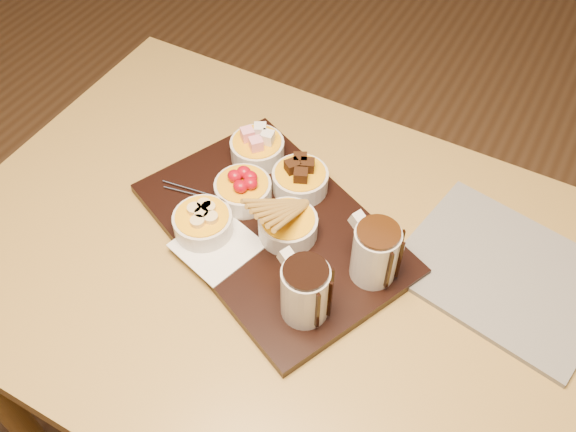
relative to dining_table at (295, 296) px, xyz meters
The scene contains 12 objects.
dining_table is the anchor object (origin of this frame).
serving_board 0.13m from the dining_table, 149.26° to the left, with size 0.46×0.30×0.02m, color black.
napkin 0.18m from the dining_table, 161.08° to the right, with size 0.12×0.12×0.00m, color white.
bowl_marshmallows 0.28m from the dining_table, 135.70° to the left, with size 0.10×0.10×0.04m, color silver.
bowl_cake 0.21m from the dining_table, 115.87° to the left, with size 0.10×0.10×0.04m, color silver.
bowl_strawberries 0.21m from the dining_table, 154.48° to the left, with size 0.10×0.10×0.04m, color silver.
bowl_biscotti 0.15m from the dining_table, 134.08° to the left, with size 0.10×0.10×0.04m, color silver.
bowl_bananas 0.21m from the dining_table, behind, with size 0.10×0.10×0.04m, color silver.
pitcher_dark_chocolate 0.20m from the dining_table, 54.20° to the right, with size 0.07×0.07×0.10m, color silver.
pitcher_milk_chocolate 0.21m from the dining_table, 15.12° to the left, with size 0.07×0.07×0.10m, color silver.
fondue_skewers 0.21m from the dining_table, 163.08° to the left, with size 0.26×0.03×0.01m, color silver, non-canonical shape.
newspaper 0.36m from the dining_table, 25.28° to the left, with size 0.32×0.26×0.01m, color beige.
Camera 1 is at (0.29, -0.55, 1.62)m, focal length 40.00 mm.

